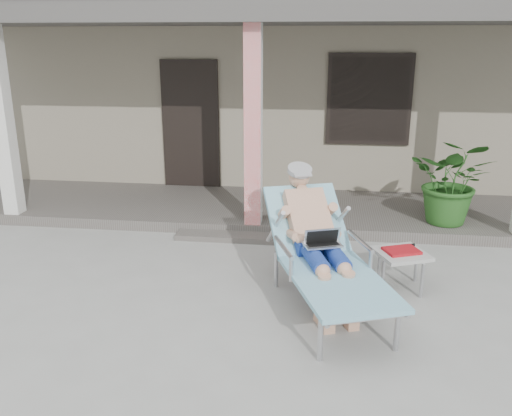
# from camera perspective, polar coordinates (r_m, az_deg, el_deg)

# --- Properties ---
(ground) EXTENTS (60.00, 60.00, 0.00)m
(ground) POSITION_cam_1_polar(r_m,az_deg,el_deg) (5.56, -3.27, -10.15)
(ground) COLOR #9E9E99
(ground) RESTS_ON ground
(house) EXTENTS (10.40, 5.40, 3.30)m
(house) POSITION_cam_1_polar(r_m,az_deg,el_deg) (11.41, 2.70, 12.84)
(house) COLOR gray
(house) RESTS_ON ground
(porch_deck) EXTENTS (10.00, 2.00, 0.15)m
(porch_deck) POSITION_cam_1_polar(r_m,az_deg,el_deg) (8.28, 0.51, -0.13)
(porch_deck) COLOR #605B56
(porch_deck) RESTS_ON ground
(porch_overhang) EXTENTS (10.00, 2.30, 2.85)m
(porch_overhang) POSITION_cam_1_polar(r_m,az_deg,el_deg) (7.85, 0.52, 19.00)
(porch_overhang) COLOR silver
(porch_overhang) RESTS_ON porch_deck
(porch_step) EXTENTS (2.00, 0.30, 0.07)m
(porch_step) POSITION_cam_1_polar(r_m,az_deg,el_deg) (7.21, -0.59, -3.14)
(porch_step) COLOR #605B56
(porch_step) RESTS_ON ground
(lounger) EXTENTS (1.44, 2.17, 1.37)m
(lounger) POSITION_cam_1_polar(r_m,az_deg,el_deg) (5.35, 6.86, -1.53)
(lounger) COLOR #B7B7BC
(lounger) RESTS_ON ground
(side_table) EXTENTS (0.65, 0.65, 0.45)m
(side_table) POSITION_cam_1_polar(r_m,az_deg,el_deg) (5.95, 15.04, -4.84)
(side_table) COLOR #AFAFAA
(side_table) RESTS_ON ground
(potted_palm) EXTENTS (1.34, 1.26, 1.18)m
(potted_palm) POSITION_cam_1_polar(r_m,az_deg,el_deg) (7.74, 20.04, 2.66)
(potted_palm) COLOR #26591E
(potted_palm) RESTS_ON porch_deck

